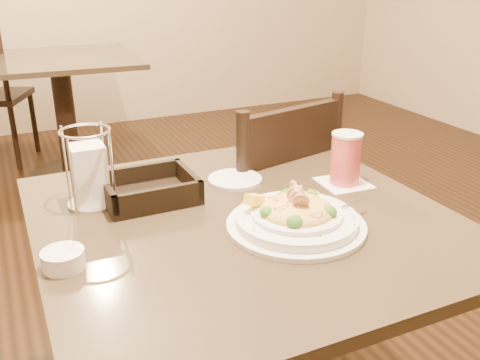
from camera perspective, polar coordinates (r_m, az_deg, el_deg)
name	(u,v)px	position (r m, az deg, el deg)	size (l,w,h in m)	color
main_table	(243,304)	(1.33, 0.37, -13.13)	(0.90, 0.90, 0.76)	black
background_table	(63,97)	(3.49, -18.35, 8.44)	(0.94, 0.94, 0.76)	black
dining_chair_near	(261,223)	(1.75, 2.30, -4.61)	(0.50, 0.50, 0.93)	black
pasta_bowl	(296,216)	(1.15, 6.01, -3.86)	(0.33, 0.30, 0.10)	white
drink_glass	(346,159)	(1.38, 11.20, 2.20)	(0.13, 0.13, 0.14)	white
bread_basket	(149,191)	(1.30, -9.65, -1.17)	(0.22, 0.18, 0.06)	black
napkin_caddy	(90,173)	(1.28, -15.76, 0.75)	(0.12, 0.12, 0.19)	silver
side_plate	(235,179)	(1.40, -0.54, 0.06)	(0.14, 0.14, 0.01)	white
butter_ramekin	(63,259)	(1.06, -18.34, -8.02)	(0.08, 0.08, 0.04)	white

